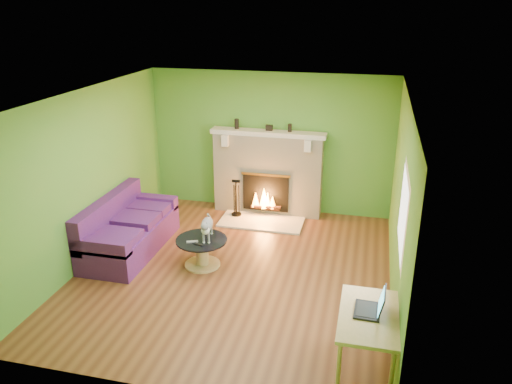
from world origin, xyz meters
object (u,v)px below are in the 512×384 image
at_px(sofa, 127,230).
at_px(coffee_table, 202,250).
at_px(desk, 368,322).
at_px(cat, 207,227).

bearing_deg(sofa, coffee_table, -8.93).
xyz_separation_m(sofa, desk, (3.81, -2.06, 0.34)).
bearing_deg(desk, sofa, 151.57).
xyz_separation_m(coffee_table, desk, (2.47, -1.85, 0.42)).
height_order(sofa, coffee_table, sofa).
relative_size(desk, cat, 1.72).
height_order(desk, cat, cat).
distance_m(coffee_table, cat, 0.39).
height_order(coffee_table, desk, desk).
xyz_separation_m(sofa, coffee_table, (1.33, -0.21, -0.09)).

